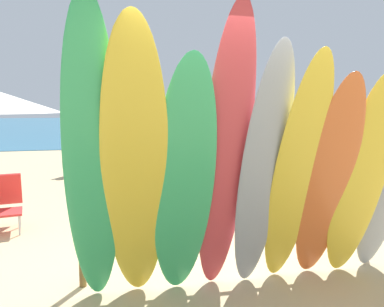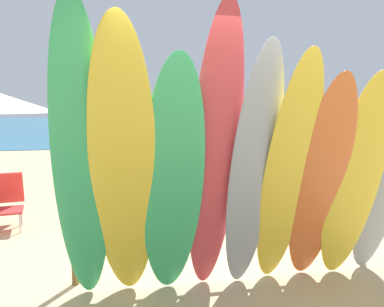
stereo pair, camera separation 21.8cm
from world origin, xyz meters
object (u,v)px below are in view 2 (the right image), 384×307
surfboard_yellow_1 (123,170)px  beachgoer_near_rack (233,139)px  beachgoer_photographing (238,133)px  surfboard_grey_4 (253,173)px  beachgoer_strolling (279,154)px  surfboard_rack (230,223)px  surfboard_green_2 (173,183)px  surfboard_yellow_5 (288,176)px  surfboard_red_3 (215,158)px  surfboard_yellow_7 (355,182)px  surfboard_orange_6 (321,184)px  beachgoer_midbeach (96,139)px  beach_chair_blue (5,199)px  surfboard_green_0 (81,162)px

surfboard_yellow_1 → beachgoer_near_rack: surfboard_yellow_1 is taller
surfboard_yellow_1 → beachgoer_photographing: size_ratio=1.61×
surfboard_grey_4 → beachgoer_strolling: bearing=56.5°
surfboard_rack → surfboard_yellow_1: bearing=-152.9°
surfboard_green_2 → surfboard_yellow_5: bearing=-2.4°
surfboard_red_3 → surfboard_yellow_5: 0.73m
beachgoer_strolling → beachgoer_photographing: (0.89, 5.21, -0.01)m
surfboard_yellow_7 → surfboard_orange_6: bearing=178.4°
surfboard_orange_6 → beachgoer_near_rack: 6.73m
beachgoer_photographing → beachgoer_midbeach: beachgoer_photographing is taller
beach_chair_blue → beachgoer_near_rack: bearing=30.6°
surfboard_rack → surfboard_yellow_1: surfboard_yellow_1 is taller
surfboard_green_2 → beach_chair_blue: (-2.12, 2.68, -0.69)m
surfboard_yellow_1 → beachgoer_near_rack: 7.34m
surfboard_red_3 → beach_chair_blue: (-2.50, 2.67, -0.91)m
surfboard_yellow_5 → beach_chair_blue: size_ratio=2.97×
surfboard_yellow_7 → surfboard_green_2: bearing=179.7°
surfboard_yellow_5 → beachgoer_near_rack: size_ratio=1.55×
surfboard_yellow_1 → surfboard_yellow_7: surfboard_yellow_1 is taller
surfboard_grey_4 → surfboard_yellow_7: 1.07m
surfboard_rack → surfboard_red_3: (-0.32, -0.55, 0.79)m
surfboard_green_0 → beachgoer_strolling: surfboard_green_0 is taller
surfboard_grey_4 → surfboard_green_2: bearing=174.4°
beachgoer_near_rack → surfboard_green_2: bearing=-13.8°
surfboard_rack → beachgoer_strolling: bearing=56.8°
surfboard_yellow_5 → beachgoer_midbeach: surfboard_yellow_5 is taller
surfboard_grey_4 → beachgoer_photographing: bearing=67.3°
surfboard_grey_4 → surfboard_yellow_7: (1.06, 0.01, -0.12)m
surfboard_green_0 → surfboard_yellow_1: size_ratio=1.05×
beach_chair_blue → beachgoer_photographing: bearing=36.7°
surfboard_green_0 → surfboard_rack: bearing=21.4°
surfboard_rack → surfboard_yellow_5: surfboard_yellow_5 is taller
surfboard_green_2 → surfboard_yellow_7: (1.81, 0.02, -0.06)m
surfboard_yellow_1 → surfboard_orange_6: (1.87, 0.05, -0.20)m
surfboard_orange_6 → beachgoer_photographing: bearing=79.4°
surfboard_red_3 → beachgoer_strolling: 3.69m
beach_chair_blue → beachgoer_midbeach: bearing=67.8°
surfboard_grey_4 → beachgoer_strolling: surfboard_grey_4 is taller
beachgoer_strolling → beach_chair_blue: (-4.48, -0.41, -0.52)m
surfboard_grey_4 → surfboard_yellow_5: (0.34, -0.01, -0.04)m
surfboard_yellow_1 → surfboard_red_3: size_ratio=0.95×
surfboard_green_2 → surfboard_orange_6: surfboard_green_2 is taller
surfboard_yellow_5 → beachgoer_photographing: size_ratio=1.47×
surfboard_orange_6 → surfboard_yellow_5: bearing=-173.8°
beachgoer_midbeach → beach_chair_blue: beachgoer_midbeach is taller
surfboard_orange_6 → beachgoer_midbeach: bearing=110.0°
surfboard_yellow_7 → beachgoer_near_rack: surfboard_yellow_7 is taller
surfboard_green_2 → beachgoer_photographing: surfboard_green_2 is taller
surfboard_grey_4 → surfboard_yellow_5: bearing=-7.5°
surfboard_yellow_7 → beachgoer_photographing: surfboard_yellow_7 is taller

